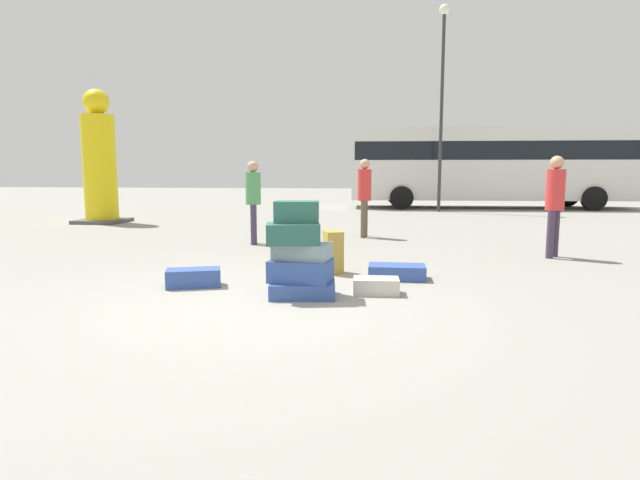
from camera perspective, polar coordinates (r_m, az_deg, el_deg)
The scene contains 12 objects.
ground_plane at distance 5.77m, azimuth -5.97°, elevation -7.01°, with size 80.00×80.00×0.00m, color gray.
suitcase_tower at distance 6.01m, azimuth -2.28°, elevation -1.75°, with size 0.84×0.61×1.11m.
suitcase_navy_upright_blue at distance 6.75m, azimuth -13.73°, elevation -4.06°, with size 0.67×0.33×0.23m, color #334F99.
suitcase_tan_left_side at distance 7.40m, azimuth 1.46°, elevation -1.35°, with size 0.23×0.30×0.60m, color #B28C33.
suitcase_navy_behind_tower at distance 7.10m, azimuth 8.44°, elevation -3.49°, with size 0.76×0.42×0.19m, color #334F99.
suitcase_cream_white_trunk at distance 6.22m, azimuth 6.18°, elevation -5.04°, with size 0.54×0.33×0.19m, color beige.
person_bearded_onlooker at distance 11.47m, azimuth 4.91°, elevation 5.39°, with size 0.30×0.34×1.72m.
person_tourist_with_camera at distance 9.53m, azimuth 24.43°, elevation 4.27°, with size 0.30×0.30×1.70m.
person_passerby_in_red at distance 10.41m, azimuth -7.36°, elevation 4.93°, with size 0.30×0.33×1.65m.
yellow_dummy_statue at distance 15.99m, azimuth -23.07°, elevation 7.65°, with size 1.27×1.27×3.72m.
parked_bus at distance 21.97m, azimuth 18.17°, elevation 8.17°, with size 11.04×3.03×3.15m.
lamp_post at distance 19.60m, azimuth 13.30°, elevation 16.58°, with size 0.36×0.36×7.21m.
Camera 1 is at (1.23, -5.45, 1.44)m, focal length 29.10 mm.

